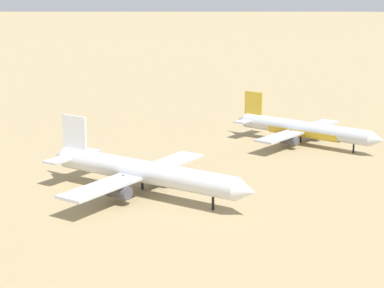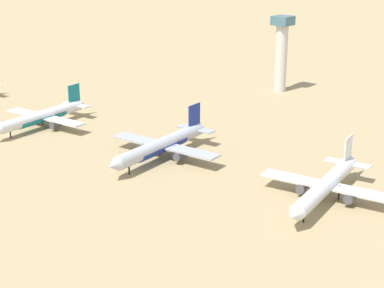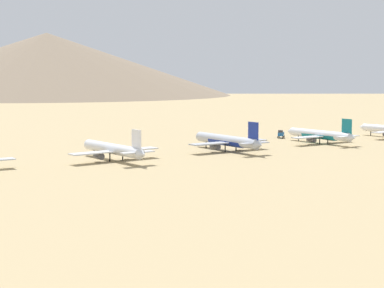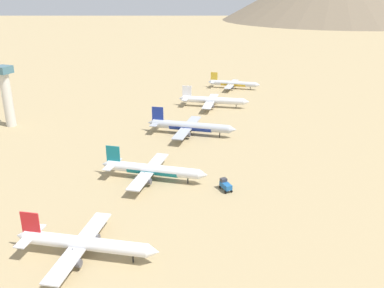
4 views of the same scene
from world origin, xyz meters
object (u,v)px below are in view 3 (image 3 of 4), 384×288
(parked_jet_2, at_px, (227,141))
(parked_jet_1, at_px, (320,135))
(parked_jet_3, at_px, (113,149))
(service_truck, at_px, (281,134))

(parked_jet_2, bearing_deg, parked_jet_1, -84.98)
(parked_jet_1, distance_m, parked_jet_3, 100.47)
(parked_jet_1, distance_m, parked_jet_2, 50.58)
(parked_jet_3, distance_m, service_truck, 105.54)
(parked_jet_1, distance_m, service_truck, 27.55)
(parked_jet_2, relative_size, service_truck, 7.97)
(parked_jet_1, height_order, service_truck, parked_jet_1)
(parked_jet_2, relative_size, parked_jet_3, 1.05)
(parked_jet_3, relative_size, service_truck, 7.62)
(parked_jet_1, bearing_deg, parked_jet_2, 95.02)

